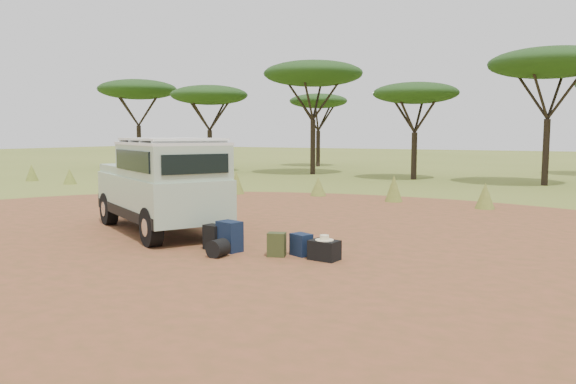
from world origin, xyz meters
The scene contains 13 objects.
ground centered at (0.00, 0.00, 0.00)m, with size 140.00×140.00×0.00m, color olive.
dirt_clearing centered at (0.00, 0.00, 0.00)m, with size 23.00×23.00×0.01m, color brown.
grass_fringe centered at (0.12, 8.67, 0.40)m, with size 36.60×1.60×0.90m.
acacia_treeline centered at (0.75, 19.81, 4.87)m, with size 46.70×13.20×6.26m.
safari_vehicle centered at (-2.90, 0.59, 1.06)m, with size 4.76×3.74×2.20m.
walking_staff centered at (-1.56, 0.63, 0.73)m, with size 0.04×0.04×1.51m, color maroon.
backpack_black centered at (-0.69, -0.46, 0.25)m, with size 0.37×0.27×0.50m, color black.
backpack_navy centered at (-0.32, -0.46, 0.30)m, with size 0.46×0.33×0.60m, color #121F3A.
backpack_olive centered at (0.70, -0.40, 0.23)m, with size 0.33×0.24×0.45m, color #39421E.
duffel_navy centered at (1.07, -0.11, 0.21)m, with size 0.37×0.28×0.42m, color #121F3A.
hard_case centered at (1.61, -0.24, 0.18)m, with size 0.52×0.37×0.37m, color black.
stuff_sack centered at (-0.23, -0.96, 0.17)m, with size 0.34×0.34×0.34m, color black.
safari_hat centered at (1.61, -0.24, 0.40)m, with size 0.34×0.34×0.10m.
Camera 1 is at (5.81, -9.36, 2.30)m, focal length 35.00 mm.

